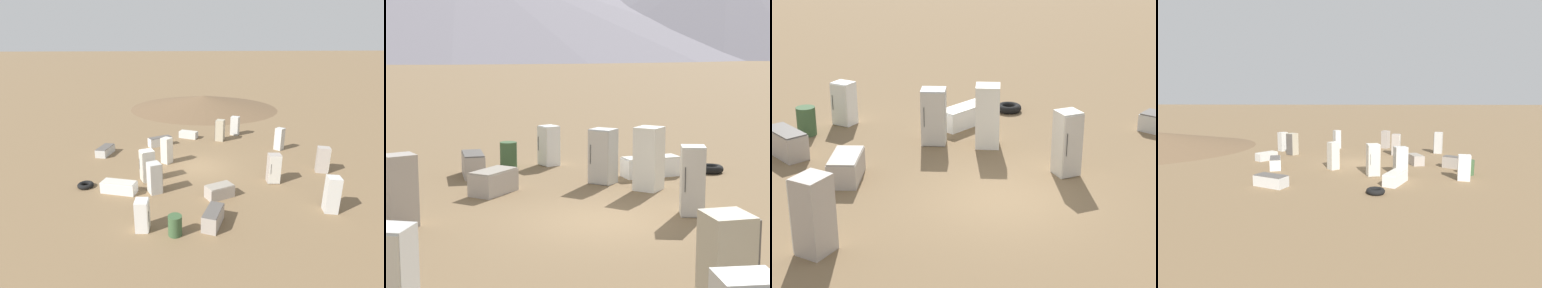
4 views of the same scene
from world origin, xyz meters
TOP-DOWN VIEW (x-y plane):
  - ground_plane at (0.00, 0.00)m, footprint 1000.00×1000.00m
  - discarded_fridge_0 at (5.17, -6.70)m, footprint 0.79×0.83m
  - discarded_fridge_1 at (7.62, -2.19)m, footprint 0.94×0.87m
  - discarded_fridge_2 at (-2.06, 1.19)m, footprint 0.86×0.86m
  - discarded_fridge_3 at (0.42, 6.80)m, footprint 1.70×1.44m
  - discarded_fridge_4 at (3.85, -3.07)m, footprint 0.81×0.77m
  - discarded_fridge_5 at (-3.17, -3.12)m, footprint 0.86×0.89m
  - discarded_fridge_6 at (-0.80, -6.86)m, footprint 1.35×1.69m
  - discarded_fridge_7 at (6.90, 2.44)m, footprint 0.85×0.83m
  - discarded_fridge_8 at (-6.44, 3.72)m, footprint 1.35×1.94m
  - discarded_fridge_9 at (-3.94, -6.64)m, footprint 0.70×0.74m
  - discarded_fridge_10 at (-5.13, -2.79)m, footprint 2.08×1.43m
  - discarded_fridge_11 at (-2.22, 5.10)m, footprint 2.00×1.30m
  - discarded_fridge_12 at (4.79, 7.05)m, footprint 0.95×0.94m
  - discarded_fridge_13 at (-3.50, -1.49)m, footprint 0.95×0.89m
  - discarded_fridge_14 at (2.95, 5.57)m, footprint 0.97×0.98m
  - discarded_fridge_15 at (0.20, -4.32)m, footprint 1.65×1.18m
  - scrap_tire at (-7.08, -1.79)m, footprint 0.91×0.91m
  - rusty_barrel at (-2.58, -7.27)m, footprint 0.61×0.61m

SIDE VIEW (x-z plane):
  - ground_plane at x=0.00m, z-range 0.00..0.00m
  - scrap_tire at x=-7.08m, z-range 0.00..0.26m
  - discarded_fridge_8 at x=-6.44m, z-range 0.00..0.60m
  - discarded_fridge_3 at x=0.42m, z-range 0.00..0.61m
  - discarded_fridge_10 at x=-5.13m, z-range 0.00..0.66m
  - discarded_fridge_15 at x=0.20m, z-range 0.00..0.70m
  - discarded_fridge_11 at x=-2.22m, z-range 0.00..0.72m
  - discarded_fridge_6 at x=-0.80m, z-range 0.00..0.79m
  - rusty_barrel at x=-2.58m, z-range 0.00..0.92m
  - discarded_fridge_9 at x=-3.94m, z-range 0.00..1.45m
  - discarded_fridge_1 at x=7.62m, z-range 0.00..1.66m
  - discarded_fridge_12 at x=4.79m, z-range 0.00..1.69m
  - discarded_fridge_7 at x=6.90m, z-range 0.00..1.73m
  - discarded_fridge_5 at x=-3.17m, z-range 0.00..1.73m
  - discarded_fridge_4 at x=3.85m, z-range 0.00..1.75m
  - discarded_fridge_2 at x=-2.06m, z-range 0.00..1.80m
  - discarded_fridge_14 at x=2.95m, z-range 0.00..1.81m
  - discarded_fridge_0 at x=5.17m, z-range 0.00..1.82m
  - discarded_fridge_13 at x=-3.50m, z-range 0.00..1.92m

